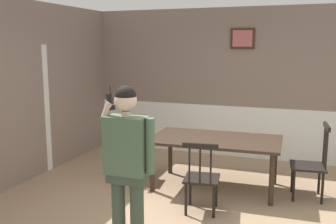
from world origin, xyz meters
name	(u,v)px	position (x,y,z in m)	size (l,w,h in m)	color
ground_plane	(195,215)	(0.00, 0.00, 0.00)	(6.34, 6.34, 0.00)	#9E7F60
room_back_partition	(239,86)	(0.00, 2.82, 1.34)	(5.76, 0.17, 2.77)	gray
room_left_partition	(5,95)	(-2.88, 0.01, 1.38)	(0.13, 5.64, 2.77)	gray
dining_table	(216,143)	(0.00, 1.02, 0.67)	(1.90, 1.13, 0.75)	#38281E
chair_near_window	(311,164)	(1.32, 1.07, 0.49)	(0.50, 0.50, 1.05)	black
chair_by_doorway	(133,150)	(-1.31, 0.96, 0.46)	(0.46, 0.46, 0.92)	#513823
chair_at_table_head	(201,178)	(0.04, 0.11, 0.45)	(0.49, 0.49, 0.93)	black
person_figure	(127,157)	(-0.41, -1.03, 0.98)	(0.58, 0.24, 1.70)	#3A493A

